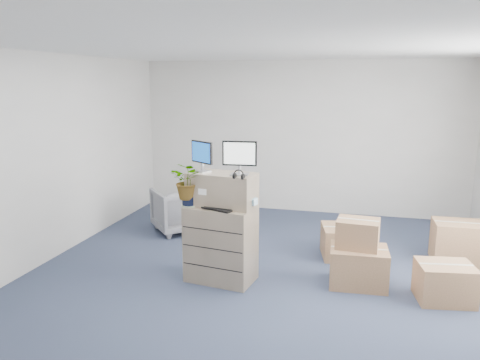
# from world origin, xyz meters

# --- Properties ---
(ground) EXTENTS (7.00, 7.00, 0.00)m
(ground) POSITION_xyz_m (0.00, 0.00, 0.00)
(ground) COLOR #29344B
(ground) RESTS_ON ground
(wall_back) EXTENTS (6.00, 0.02, 2.80)m
(wall_back) POSITION_xyz_m (0.00, 3.51, 1.40)
(wall_back) COLOR beige
(wall_back) RESTS_ON ground
(filing_cabinet_lower) EXTENTS (0.87, 0.60, 0.94)m
(filing_cabinet_lower) POSITION_xyz_m (-0.52, 0.08, 0.47)
(filing_cabinet_lower) COLOR gray
(filing_cabinet_lower) RESTS_ON ground
(filing_cabinet_upper) EXTENTS (0.86, 0.52, 0.40)m
(filing_cabinet_upper) POSITION_xyz_m (-0.51, 0.13, 1.14)
(filing_cabinet_upper) COLOR gray
(filing_cabinet_upper) RESTS_ON filing_cabinet_lower
(monitor_left) EXTENTS (0.33, 0.23, 0.37)m
(monitor_left) POSITION_xyz_m (-0.77, 0.16, 1.55)
(monitor_left) COLOR #99999E
(monitor_left) RESTS_ON filing_cabinet_upper
(monitor_right) EXTENTS (0.41, 0.17, 0.40)m
(monitor_right) POSITION_xyz_m (-0.28, 0.07, 1.57)
(monitor_right) COLOR #99999E
(monitor_right) RESTS_ON filing_cabinet_upper
(headphones) EXTENTS (0.13, 0.03, 0.13)m
(headphones) POSITION_xyz_m (-0.24, -0.10, 1.38)
(headphones) COLOR black
(headphones) RESTS_ON filing_cabinet_upper
(keyboard) EXTENTS (0.43, 0.30, 0.02)m
(keyboard) POSITION_xyz_m (-0.50, -0.05, 0.95)
(keyboard) COLOR black
(keyboard) RESTS_ON filing_cabinet_lower
(mouse) EXTENTS (0.09, 0.06, 0.03)m
(mouse) POSITION_xyz_m (-0.23, -0.03, 0.96)
(mouse) COLOR silver
(mouse) RESTS_ON filing_cabinet_lower
(water_bottle) EXTENTS (0.06, 0.06, 0.22)m
(water_bottle) POSITION_xyz_m (-0.39, 0.09, 1.05)
(water_bottle) COLOR gray
(water_bottle) RESTS_ON filing_cabinet_lower
(phone_dock) EXTENTS (0.06, 0.06, 0.13)m
(phone_dock) POSITION_xyz_m (-0.51, 0.13, 0.99)
(phone_dock) COLOR silver
(phone_dock) RESTS_ON filing_cabinet_lower
(external_drive) EXTENTS (0.20, 0.17, 0.05)m
(external_drive) POSITION_xyz_m (-0.19, 0.16, 0.97)
(external_drive) COLOR black
(external_drive) RESTS_ON filing_cabinet_lower
(tissue_box) EXTENTS (0.23, 0.15, 0.08)m
(tissue_box) POSITION_xyz_m (-0.18, 0.09, 1.03)
(tissue_box) COLOR #388FC0
(tissue_box) RESTS_ON external_drive
(potted_plant) EXTENTS (0.53, 0.56, 0.44)m
(potted_plant) POSITION_xyz_m (-0.89, 0.01, 1.19)
(potted_plant) COLOR #8BA484
(potted_plant) RESTS_ON filing_cabinet_lower
(office_chair) EXTENTS (1.04, 1.04, 0.78)m
(office_chair) POSITION_xyz_m (-1.75, 1.78, 0.39)
(office_chair) COLOR slate
(office_chair) RESTS_ON ground
(cardboard_boxes) EXTENTS (2.32, 1.83, 0.81)m
(cardboard_boxes) POSITION_xyz_m (1.65, 0.87, 0.28)
(cardboard_boxes) COLOR brown
(cardboard_boxes) RESTS_ON ground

